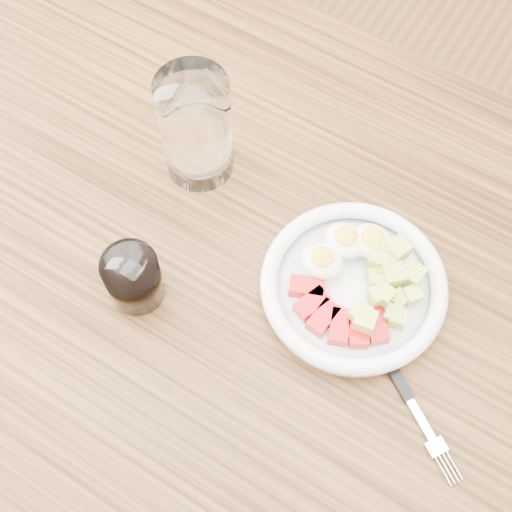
# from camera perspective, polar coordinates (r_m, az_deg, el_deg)

# --- Properties ---
(ground) EXTENTS (4.00, 4.00, 0.00)m
(ground) POSITION_cam_1_polar(r_m,az_deg,el_deg) (1.68, 0.11, -12.35)
(ground) COLOR brown
(ground) RESTS_ON ground
(dining_table) EXTENTS (1.50, 0.90, 0.77)m
(dining_table) POSITION_cam_1_polar(r_m,az_deg,el_deg) (1.04, 0.18, -3.82)
(dining_table) COLOR brown
(dining_table) RESTS_ON ground
(bowl) EXTENTS (0.24, 0.24, 0.06)m
(bowl) POSITION_cam_1_polar(r_m,az_deg,el_deg) (0.92, 7.87, -2.19)
(bowl) COLOR white
(bowl) RESTS_ON dining_table
(fork) EXTENTS (0.18, 0.12, 0.01)m
(fork) POSITION_cam_1_polar(r_m,az_deg,el_deg) (0.91, 11.51, -10.06)
(fork) COLOR black
(fork) RESTS_ON dining_table
(water_glass) EXTENTS (0.10, 0.10, 0.17)m
(water_glass) POSITION_cam_1_polar(r_m,az_deg,el_deg) (0.96, -4.82, 10.16)
(water_glass) COLOR white
(water_glass) RESTS_ON dining_table
(coffee_glass) EXTENTS (0.07, 0.07, 0.08)m
(coffee_glass) POSITION_cam_1_polar(r_m,az_deg,el_deg) (0.91, -9.78, -1.77)
(coffee_glass) COLOR white
(coffee_glass) RESTS_ON dining_table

